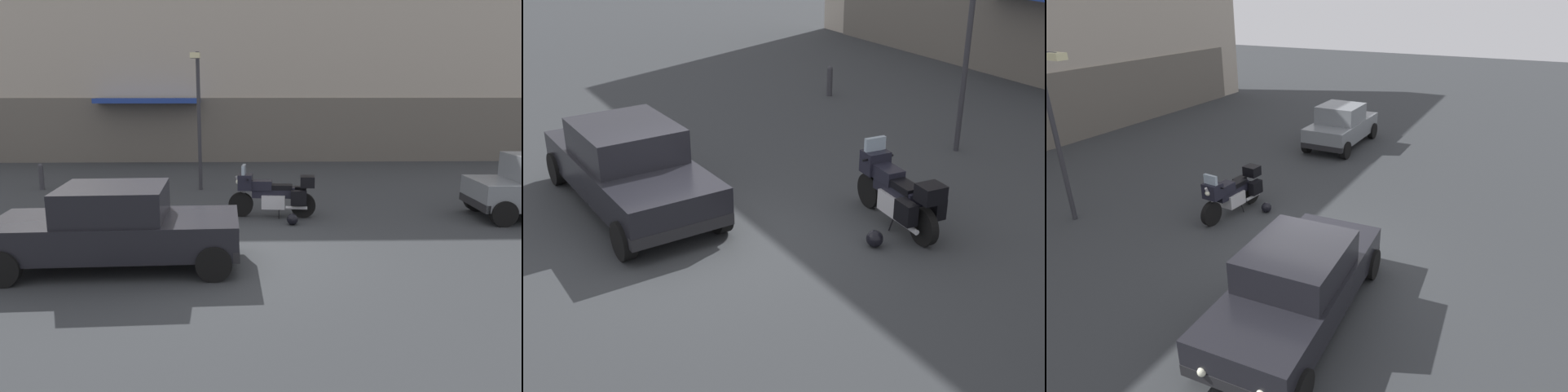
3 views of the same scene
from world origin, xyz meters
The scene contains 6 objects.
ground_plane centered at (0.00, 0.00, 0.00)m, with size 80.00×80.00×0.00m, color #2D3033.
motorcycle centered at (1.17, 3.16, 0.62)m, with size 2.26×0.83×1.36m.
helmet centered at (1.60, 2.37, 0.14)m, with size 0.28×0.28×0.28m, color black.
car_sedan_far centered at (-1.94, -0.48, 0.78)m, with size 4.64×2.09×1.56m.
streetlamp_curbside centered at (-1.05, 6.59, 2.69)m, with size 0.28×0.94×4.37m.
bollard_curbside centered at (-6.26, 6.85, 0.46)m, with size 0.16×0.16×0.86m.
Camera 2 is at (8.96, -3.72, 5.15)m, focal length 45.44 mm.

